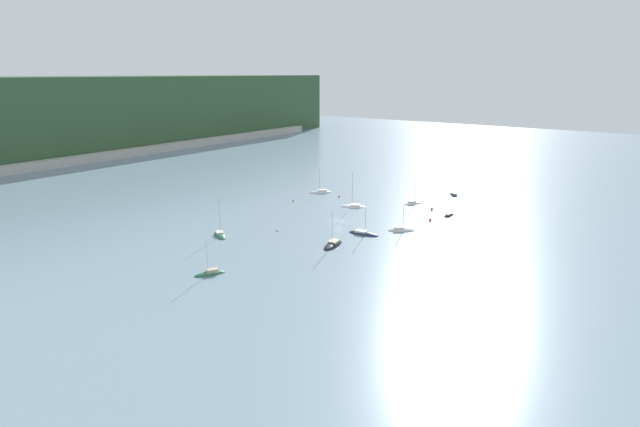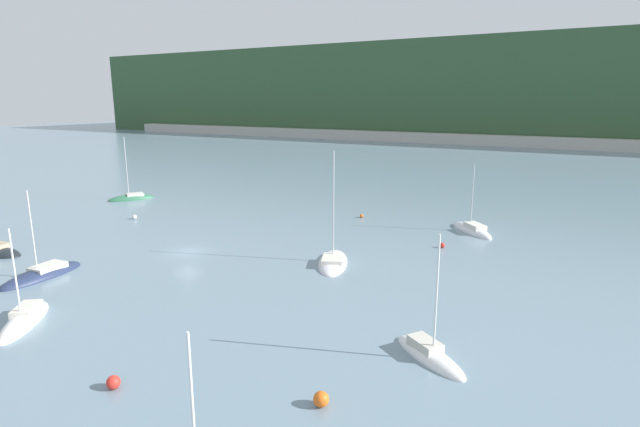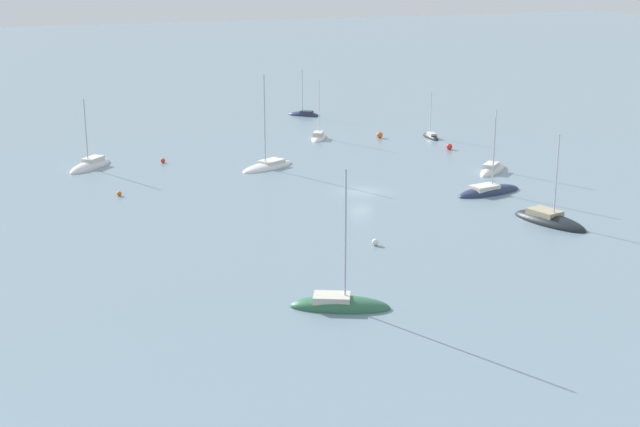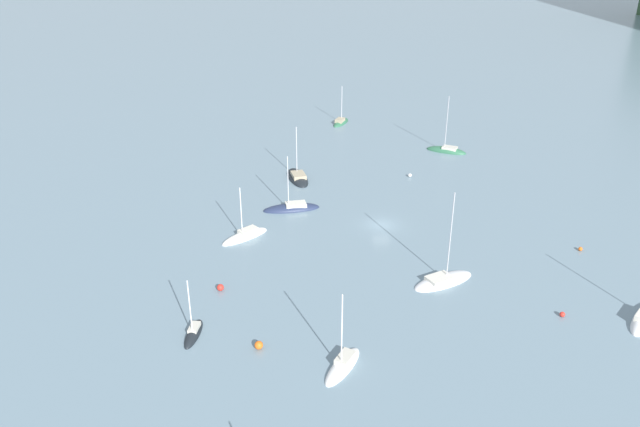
# 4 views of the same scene
# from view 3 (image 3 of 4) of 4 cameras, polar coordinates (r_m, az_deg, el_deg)

# --- Properties ---
(ground_plane) EXTENTS (600.00, 600.00, 0.00)m
(ground_plane) POSITION_cam_3_polar(r_m,az_deg,el_deg) (100.16, 2.64, 1.38)
(ground_plane) COLOR slate
(sailboat_0) EXTENTS (6.21, 8.96, 12.39)m
(sailboat_0) POSITION_cam_3_polar(r_m,az_deg,el_deg) (112.34, -3.34, 3.00)
(sailboat_0) COLOR silver
(sailboat_0) RESTS_ON ground_plane
(sailboat_1) EXTENTS (5.43, 5.28, 8.40)m
(sailboat_1) POSITION_cam_3_polar(r_m,az_deg,el_deg) (151.16, -1.02, 6.32)
(sailboat_1) COLOR #232D4C
(sailboat_1) RESTS_ON ground_plane
(sailboat_2) EXTENTS (5.35, 2.34, 7.48)m
(sailboat_2) POSITION_cam_3_polar(r_m,az_deg,el_deg) (132.63, 7.10, 4.87)
(sailboat_2) COLOR black
(sailboat_2) RESTS_ON ground_plane
(sailboat_3) EXTENTS (6.53, 5.21, 9.26)m
(sailboat_3) POSITION_cam_3_polar(r_m,az_deg,el_deg) (131.11, -0.09, 4.88)
(sailboat_3) COLOR white
(sailboat_3) RESTS_ON ground_plane
(sailboat_4) EXTENTS (6.12, 7.20, 8.45)m
(sailboat_4) POSITION_cam_3_polar(r_m,az_deg,el_deg) (112.13, 10.97, 2.71)
(sailboat_4) COLOR white
(sailboat_4) RESTS_ON ground_plane
(sailboat_5) EXTENTS (9.12, 4.50, 9.92)m
(sailboat_5) POSITION_cam_3_polar(r_m,az_deg,el_deg) (91.06, 14.46, -0.52)
(sailboat_5) COLOR black
(sailboat_5) RESTS_ON ground_plane
(sailboat_6) EXTENTS (3.71, 8.88, 9.39)m
(sailboat_6) POSITION_cam_3_polar(r_m,az_deg,el_deg) (101.34, 10.73, 1.33)
(sailboat_6) COLOR #232D4C
(sailboat_6) RESTS_ON ground_plane
(sailboat_8) EXTENTS (6.05, 7.89, 11.50)m
(sailboat_8) POSITION_cam_3_polar(r_m,az_deg,el_deg) (66.80, 1.25, -5.98)
(sailboat_8) COLOR #2D6647
(sailboat_8) RESTS_ON ground_plane
(sailboat_9) EXTENTS (7.51, 7.54, 9.63)m
(sailboat_9) POSITION_cam_3_polar(r_m,az_deg,el_deg) (115.86, -14.47, 2.92)
(sailboat_9) COLOR silver
(sailboat_9) RESTS_ON ground_plane
(mooring_buoy_0) EXTENTS (0.83, 0.83, 0.83)m
(mooring_buoy_0) POSITION_cam_3_polar(r_m,az_deg,el_deg) (124.33, 8.28, 4.26)
(mooring_buoy_0) COLOR red
(mooring_buoy_0) RESTS_ON ground_plane
(mooring_buoy_1) EXTENTS (0.89, 0.89, 0.89)m
(mooring_buoy_1) POSITION_cam_3_polar(r_m,az_deg,el_deg) (131.64, 3.84, 5.04)
(mooring_buoy_1) COLOR orange
(mooring_buoy_1) RESTS_ON ground_plane
(mooring_buoy_2) EXTENTS (0.60, 0.60, 0.60)m
(mooring_buoy_2) POSITION_cam_3_polar(r_m,az_deg,el_deg) (116.54, -10.02, 3.36)
(mooring_buoy_2) COLOR red
(mooring_buoy_2) RESTS_ON ground_plane
(mooring_buoy_3) EXTENTS (0.55, 0.55, 0.55)m
(mooring_buoy_3) POSITION_cam_3_polar(r_m,az_deg,el_deg) (100.75, -12.73, 1.25)
(mooring_buoy_3) COLOR orange
(mooring_buoy_3) RESTS_ON ground_plane
(mooring_buoy_4) EXTENTS (0.63, 0.63, 0.63)m
(mooring_buoy_4) POSITION_cam_3_polar(r_m,az_deg,el_deg) (81.20, 3.55, -1.84)
(mooring_buoy_4) COLOR white
(mooring_buoy_4) RESTS_ON ground_plane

